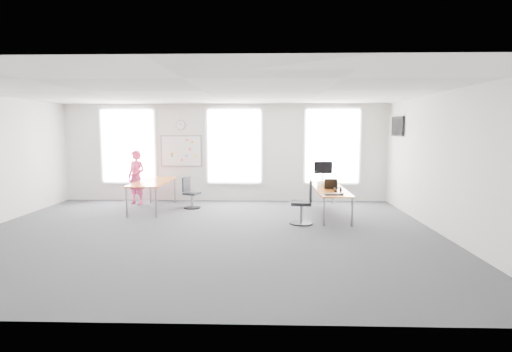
{
  "coord_description": "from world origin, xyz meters",
  "views": [
    {
      "loc": [
        1.33,
        -8.31,
        2.2
      ],
      "look_at": [
        1.05,
        1.2,
        1.1
      ],
      "focal_mm": 28.0,
      "sensor_mm": 36.0,
      "label": 1
    }
  ],
  "objects_px": {
    "desk_left": "(153,184)",
    "chair_right": "(304,205)",
    "person": "(136,177)",
    "keyboard": "(334,195)",
    "monitor": "(323,170)",
    "chair_left": "(190,195)",
    "headphones": "(337,189)",
    "desk_right": "(329,190)"
  },
  "relations": [
    {
      "from": "desk_left",
      "to": "chair_right",
      "type": "distance_m",
      "value": 4.34
    },
    {
      "from": "chair_right",
      "to": "person",
      "type": "relative_size",
      "value": 0.64
    },
    {
      "from": "keyboard",
      "to": "monitor",
      "type": "height_order",
      "value": "monitor"
    },
    {
      "from": "chair_left",
      "to": "person",
      "type": "relative_size",
      "value": 0.54
    },
    {
      "from": "desk_left",
      "to": "keyboard",
      "type": "bearing_deg",
      "value": -18.69
    },
    {
      "from": "chair_left",
      "to": "person",
      "type": "xyz_separation_m",
      "value": [
        -1.71,
        0.55,
        0.42
      ]
    },
    {
      "from": "headphones",
      "to": "keyboard",
      "type": "bearing_deg",
      "value": -120.86
    },
    {
      "from": "chair_right",
      "to": "person",
      "type": "xyz_separation_m",
      "value": [
        -4.74,
        2.38,
        0.35
      ]
    },
    {
      "from": "keyboard",
      "to": "monitor",
      "type": "relative_size",
      "value": 0.71
    },
    {
      "from": "chair_left",
      "to": "desk_right",
      "type": "bearing_deg",
      "value": -80.46
    },
    {
      "from": "headphones",
      "to": "monitor",
      "type": "xyz_separation_m",
      "value": [
        -0.1,
        1.83,
        0.31
      ]
    },
    {
      "from": "chair_left",
      "to": "keyboard",
      "type": "height_order",
      "value": "chair_left"
    },
    {
      "from": "chair_right",
      "to": "headphones",
      "type": "bearing_deg",
      "value": 126.49
    },
    {
      "from": "person",
      "to": "headphones",
      "type": "distance_m",
      "value": 5.91
    },
    {
      "from": "chair_left",
      "to": "monitor",
      "type": "distance_m",
      "value": 3.89
    },
    {
      "from": "headphones",
      "to": "chair_right",
      "type": "bearing_deg",
      "value": -160.95
    },
    {
      "from": "desk_right",
      "to": "chair_right",
      "type": "bearing_deg",
      "value": -123.61
    },
    {
      "from": "chair_right",
      "to": "desk_right",
      "type": "bearing_deg",
      "value": 151.58
    },
    {
      "from": "chair_right",
      "to": "chair_left",
      "type": "height_order",
      "value": "chair_right"
    },
    {
      "from": "desk_right",
      "to": "chair_right",
      "type": "xyz_separation_m",
      "value": [
        -0.76,
        -1.15,
        -0.2
      ]
    },
    {
      "from": "desk_right",
      "to": "monitor",
      "type": "distance_m",
      "value": 1.28
    },
    {
      "from": "chair_left",
      "to": "keyboard",
      "type": "xyz_separation_m",
      "value": [
        3.72,
        -1.84,
        0.32
      ]
    },
    {
      "from": "chair_left",
      "to": "headphones",
      "type": "xyz_separation_m",
      "value": [
        3.9,
        -1.31,
        0.36
      ]
    },
    {
      "from": "headphones",
      "to": "desk_left",
      "type": "bearing_deg",
      "value": 155.54
    },
    {
      "from": "chair_right",
      "to": "headphones",
      "type": "xyz_separation_m",
      "value": [
        0.87,
        0.53,
        0.29
      ]
    },
    {
      "from": "chair_right",
      "to": "person",
      "type": "distance_m",
      "value": 5.32
    },
    {
      "from": "desk_left",
      "to": "person",
      "type": "height_order",
      "value": "person"
    },
    {
      "from": "chair_left",
      "to": "monitor",
      "type": "xyz_separation_m",
      "value": [
        3.8,
        0.52,
        0.67
      ]
    },
    {
      "from": "keyboard",
      "to": "person",
      "type": "bearing_deg",
      "value": 150.5
    },
    {
      "from": "desk_left",
      "to": "headphones",
      "type": "bearing_deg",
      "value": -12.21
    },
    {
      "from": "chair_left",
      "to": "headphones",
      "type": "distance_m",
      "value": 4.13
    },
    {
      "from": "person",
      "to": "desk_left",
      "type": "bearing_deg",
      "value": -25.45
    },
    {
      "from": "desk_right",
      "to": "person",
      "type": "xyz_separation_m",
      "value": [
        -5.5,
        1.24,
        0.16
      ]
    },
    {
      "from": "desk_right",
      "to": "monitor",
      "type": "relative_size",
      "value": 4.74
    },
    {
      "from": "desk_right",
      "to": "person",
      "type": "bearing_deg",
      "value": 167.34
    },
    {
      "from": "desk_right",
      "to": "desk_left",
      "type": "xyz_separation_m",
      "value": [
        -4.79,
        0.44,
        0.08
      ]
    },
    {
      "from": "desk_left",
      "to": "person",
      "type": "bearing_deg",
      "value": 131.79
    },
    {
      "from": "chair_left",
      "to": "headphones",
      "type": "height_order",
      "value": "chair_left"
    },
    {
      "from": "chair_left",
      "to": "keyboard",
      "type": "bearing_deg",
      "value": -96.57
    },
    {
      "from": "person",
      "to": "chair_left",
      "type": "bearing_deg",
      "value": 4.91
    },
    {
      "from": "chair_right",
      "to": "headphones",
      "type": "height_order",
      "value": "chair_right"
    },
    {
      "from": "desk_right",
      "to": "headphones",
      "type": "relative_size",
      "value": 14.68
    }
  ]
}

